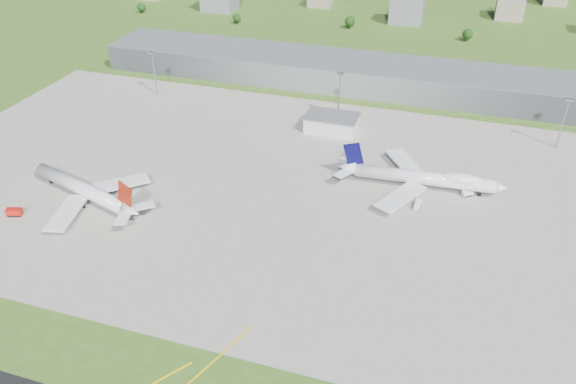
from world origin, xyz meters
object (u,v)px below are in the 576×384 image
(airliner_red_twin, at_px, (85,191))
(airliner_blue_quad, at_px, (424,178))
(van_white_near, at_px, (418,205))
(crash_tender, at_px, (14,212))
(tug_yellow, at_px, (121,223))
(van_white_far, at_px, (467,193))

(airliner_red_twin, height_order, airliner_blue_quad, airliner_blue_quad)
(airliner_red_twin, xyz_separation_m, van_white_near, (133.39, 36.97, -3.55))
(airliner_blue_quad, bearing_deg, airliner_red_twin, -162.07)
(airliner_red_twin, relative_size, crash_tender, 9.96)
(van_white_near, bearing_deg, crash_tender, 115.94)
(crash_tender, xyz_separation_m, tug_yellow, (44.36, 7.74, -0.73))
(airliner_red_twin, xyz_separation_m, airliner_blue_quad, (133.55, 52.63, 0.27))
(airliner_red_twin, height_order, tug_yellow, airliner_red_twin)
(van_white_near, bearing_deg, airliner_blue_quad, 5.64)
(tug_yellow, height_order, van_white_near, van_white_near)
(airliner_red_twin, relative_size, airliner_blue_quad, 0.92)
(airliner_red_twin, xyz_separation_m, crash_tender, (-21.16, -18.36, -3.34))
(crash_tender, xyz_separation_m, van_white_far, (173.59, 70.76, -0.37))
(airliner_blue_quad, relative_size, tug_yellow, 19.53)
(airliner_blue_quad, relative_size, van_white_far, 14.06)
(van_white_far, bearing_deg, crash_tender, 167.28)
(airliner_red_twin, bearing_deg, van_white_far, -143.71)
(airliner_red_twin, relative_size, van_white_near, 11.55)
(airliner_red_twin, bearing_deg, van_white_near, -147.18)
(van_white_far, bearing_deg, airliner_blue_quad, 144.37)
(airliner_blue_quad, bearing_deg, van_white_far, -4.31)
(crash_tender, distance_m, van_white_near, 164.16)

